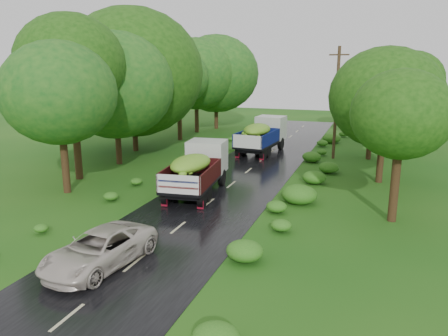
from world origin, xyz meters
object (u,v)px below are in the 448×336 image
at_px(truck_far, 263,134).
at_px(utility_pole, 336,102).
at_px(truck_near, 198,167).
at_px(car, 99,249).

relative_size(truck_far, utility_pole, 0.81).
bearing_deg(utility_pole, truck_far, -175.73).
bearing_deg(truck_near, truck_far, 81.09).
relative_size(truck_near, utility_pole, 0.78).
bearing_deg(utility_pole, car, -97.10).
height_order(truck_far, car, truck_far).
xyz_separation_m(truck_near, truck_far, (0.62, 13.14, 0.06)).
height_order(truck_near, truck_far, truck_far).
distance_m(truck_far, utility_pole, 6.79).
bearing_deg(utility_pole, truck_near, -109.32).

